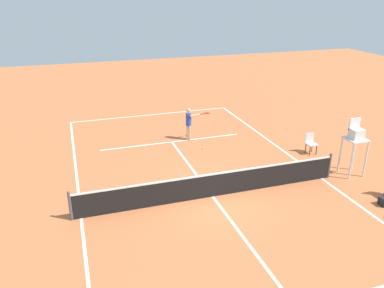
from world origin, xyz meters
TOP-DOWN VIEW (x-y plane):
  - ground_plane at (0.00, 0.00)m, footprint 60.00×60.00m
  - court_lines at (0.00, 0.00)m, footprint 9.65×21.19m
  - tennis_net at (0.00, 0.00)m, footprint 10.25×0.10m
  - player_serving at (-0.96, -5.86)m, footprint 1.30×0.45m
  - tennis_ball at (-1.21, -4.47)m, footprint 0.07×0.07m
  - umpire_chair at (-6.14, 0.02)m, footprint 0.80×0.80m
  - courtside_chair_mid at (-5.83, -2.43)m, footprint 0.44×0.46m

SIDE VIEW (x-z plane):
  - ground_plane at x=0.00m, z-range 0.00..0.00m
  - court_lines at x=0.00m, z-range 0.00..0.01m
  - tennis_ball at x=-1.21m, z-range 0.00..0.07m
  - tennis_net at x=0.00m, z-range -0.04..1.03m
  - courtside_chair_mid at x=-5.83m, z-range 0.06..1.01m
  - player_serving at x=-0.96m, z-range 0.16..1.83m
  - umpire_chair at x=-6.14m, z-range 0.40..2.81m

